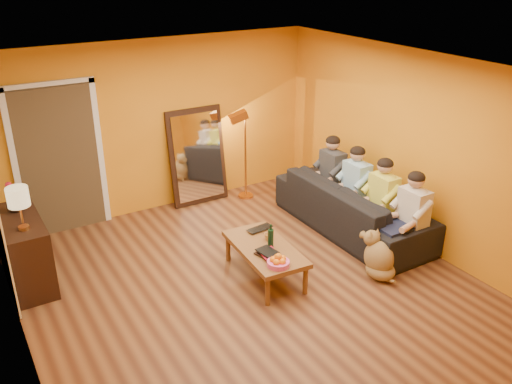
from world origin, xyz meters
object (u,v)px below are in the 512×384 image
floor_lamp (245,156)px  vase (14,203)px  sideboard (26,251)px  person_far_right (332,174)px  coffee_table (265,261)px  mirror_frame (197,156)px  laptop (262,230)px  table_lamp (20,209)px  wine_bottle (271,236)px  person_mid_right (356,187)px  tumbler (268,237)px  sofa (352,207)px  person_mid_left (383,201)px  person_far_left (413,216)px  dog (379,254)px

floor_lamp → vase: floor_lamp is taller
sideboard → person_far_right: size_ratio=0.97×
coffee_table → mirror_frame: bearing=87.9°
sideboard → laptop: size_ratio=3.36×
table_lamp → wine_bottle: table_lamp is taller
person_mid_right → tumbler: size_ratio=13.10×
sofa → vase: (-4.24, 1.23, 0.58)m
sideboard → person_mid_left: bearing=-18.1°
person_far_right → wine_bottle: person_far_right is taller
coffee_table → vase: size_ratio=6.06×
person_far_left → sideboard: bearing=155.6°
person_mid_right → laptop: person_mid_right is taller
person_mid_left → person_far_right: bearing=90.0°
dog → vase: size_ratio=3.06×
coffee_table → person_mid_left: bearing=3.1°
sofa → person_mid_right: (0.13, 0.10, 0.24)m
mirror_frame → sofa: size_ratio=0.60×
vase → laptop: bearing=-25.6°
mirror_frame → person_far_right: size_ratio=1.25×
mirror_frame → person_mid_left: bearing=-57.8°
tumbler → sofa: bearing=10.2°
sideboard → floor_lamp: bearing=12.9°
sideboard → coffee_table: size_ratio=0.97×
person_mid_right → person_far_right: same height
coffee_table → dog: 1.41m
table_lamp → mirror_frame: bearing=26.3°
wine_bottle → laptop: 0.44m
wine_bottle → vase: size_ratio=1.54×
person_mid_left → laptop: size_ratio=3.47×
floor_lamp → person_mid_right: floor_lamp is taller
tumbler → laptop: tumbler is taller
person_mid_right → tumbler: bearing=-167.4°
table_lamp → coffee_table: table_lamp is taller
floor_lamp → person_mid_right: bearing=-45.5°
floor_lamp → tumbler: size_ratio=15.46×
sideboard → laptop: sideboard is taller
coffee_table → person_far_left: 1.99m
person_far_right → laptop: (-1.68, -0.71, -0.18)m
person_far_right → wine_bottle: 2.12m
sideboard → sofa: (4.24, -0.98, -0.06)m
mirror_frame → sofa: mirror_frame is taller
mirror_frame → vase: bearing=-163.4°
sideboard → table_lamp: (0.00, -0.30, 0.68)m
person_far_right → laptop: bearing=-157.1°
sideboard → coffee_table: (2.51, -1.39, -0.21)m
dog → person_mid_right: bearing=49.3°
laptop → dog: bearing=-52.9°
floor_lamp → person_mid_right: size_ratio=1.18×
sideboard → dog: bearing=-29.6°
vase → person_mid_left: bearing=-21.0°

